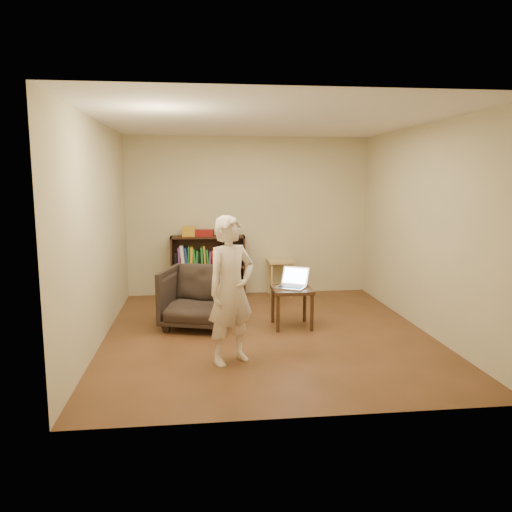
{
  "coord_description": "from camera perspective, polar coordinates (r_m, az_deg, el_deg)",
  "views": [
    {
      "loc": [
        -0.84,
        -5.99,
        1.93
      ],
      "look_at": [
        -0.1,
        0.35,
        0.93
      ],
      "focal_mm": 35.0,
      "sensor_mm": 36.0,
      "label": 1
    }
  ],
  "objects": [
    {
      "name": "person",
      "position": [
        5.19,
        -2.87,
        -3.94
      ],
      "size": [
        0.68,
        0.62,
        1.55
      ],
      "primitive_type": "imported",
      "rotation": [
        0.0,
        0.0,
        0.56
      ],
      "color": "beige",
      "rests_on": "floor"
    },
    {
      "name": "box_white",
      "position": [
        8.11,
        -2.37,
        2.61
      ],
      "size": [
        0.1,
        0.1,
        0.08
      ],
      "primitive_type": "cube",
      "rotation": [
        0.0,
        0.0,
        -0.01
      ],
      "color": "white",
      "rests_on": "bookshelf"
    },
    {
      "name": "wall_left",
      "position": [
        6.13,
        -17.56,
        2.59
      ],
      "size": [
        0.0,
        4.5,
        4.5
      ],
      "primitive_type": "plane",
      "rotation": [
        1.57,
        0.0,
        1.57
      ],
      "color": "#B9B18C",
      "rests_on": "floor"
    },
    {
      "name": "armchair",
      "position": [
        6.56,
        -6.67,
        -4.7
      ],
      "size": [
        1.06,
        1.07,
        0.79
      ],
      "primitive_type": "imported",
      "rotation": [
        0.0,
        0.0,
        -0.29
      ],
      "color": "black",
      "rests_on": "floor"
    },
    {
      "name": "wall_back",
      "position": [
        8.3,
        -0.85,
        4.55
      ],
      "size": [
        4.0,
        0.0,
        4.0
      ],
      "primitive_type": "plane",
      "rotation": [
        1.57,
        0.0,
        0.0
      ],
      "color": "#B9B18C",
      "rests_on": "floor"
    },
    {
      "name": "box_green",
      "position": [
        8.12,
        -3.33,
        2.75
      ],
      "size": [
        0.13,
        0.13,
        0.13
      ],
      "primitive_type": "cube",
      "rotation": [
        0.0,
        0.0,
        0.04
      ],
      "color": "#217F30",
      "rests_on": "bookshelf"
    },
    {
      "name": "bookshelf",
      "position": [
        8.22,
        -5.49,
        -1.59
      ],
      "size": [
        1.2,
        0.3,
        1.0
      ],
      "color": "black",
      "rests_on": "floor"
    },
    {
      "name": "side_table",
      "position": [
        6.52,
        4.13,
        -4.44
      ],
      "size": [
        0.5,
        0.5,
        0.51
      ],
      "color": "black",
      "rests_on": "floor"
    },
    {
      "name": "box_yellow",
      "position": [
        8.1,
        -7.68,
        2.81
      ],
      "size": [
        0.21,
        0.16,
        0.16
      ],
      "primitive_type": "cube",
      "rotation": [
        0.0,
        0.0,
        -0.08
      ],
      "color": "gold",
      "rests_on": "bookshelf"
    },
    {
      "name": "laptop",
      "position": [
        6.55,
        4.17,
        -3.1
      ],
      "size": [
        0.5,
        0.5,
        0.25
      ],
      "rotation": [
        0.0,
        0.0,
        -0.54
      ],
      "color": "silver",
      "rests_on": "side_table"
    },
    {
      "name": "wall_right",
      "position": [
        6.66,
        18.64,
        3.0
      ],
      "size": [
        0.0,
        4.5,
        4.5
      ],
      "primitive_type": "plane",
      "rotation": [
        1.57,
        0.0,
        -1.57
      ],
      "color": "#B9B18C",
      "rests_on": "floor"
    },
    {
      "name": "ceiling",
      "position": [
        6.08,
        1.35,
        15.22
      ],
      "size": [
        4.5,
        4.5,
        0.0
      ],
      "primitive_type": "plane",
      "color": "white",
      "rests_on": "wall_back"
    },
    {
      "name": "stool",
      "position": [
        8.26,
        2.76,
        -1.23
      ],
      "size": [
        0.41,
        0.41,
        0.59
      ],
      "color": "tan",
      "rests_on": "floor"
    },
    {
      "name": "red_cloth",
      "position": [
        8.13,
        -5.93,
        2.64
      ],
      "size": [
        0.32,
        0.26,
        0.1
      ],
      "primitive_type": "cube",
      "rotation": [
        0.0,
        0.0,
        -0.14
      ],
      "color": "maroon",
      "rests_on": "bookshelf"
    },
    {
      "name": "floor",
      "position": [
        6.35,
        1.26,
        -8.81
      ],
      "size": [
        4.5,
        4.5,
        0.0
      ],
      "primitive_type": "plane",
      "color": "#4A2E17",
      "rests_on": "ground"
    }
  ]
}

